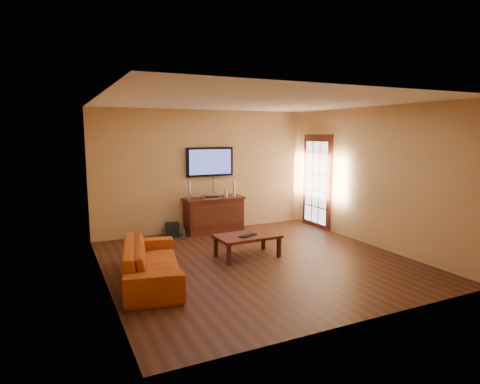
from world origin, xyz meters
TOP-DOWN VIEW (x-y plane):
  - ground_plane at (0.00, 0.00)m, footprint 5.00×5.00m
  - room_walls at (0.00, 0.62)m, footprint 5.00×5.00m
  - french_door at (2.46, 1.70)m, footprint 0.07×1.02m
  - media_console at (0.09, 2.24)m, footprint 1.34×0.51m
  - television at (0.09, 2.45)m, footprint 1.10×0.08m
  - coffee_table at (-0.06, 0.30)m, footprint 1.13×0.70m
  - sofa at (-1.86, -0.13)m, footprint 0.97×2.09m
  - speaker_left at (-0.47, 2.28)m, footprint 0.10×0.10m
  - speaker_right at (0.58, 2.25)m, footprint 0.10×0.10m
  - av_receiver at (0.00, 2.20)m, footprint 0.41×0.33m
  - game_console at (0.37, 2.21)m, footprint 0.07×0.16m
  - subwoofer at (-0.85, 2.31)m, footprint 0.33×0.33m
  - bottle at (-0.72, 1.96)m, footprint 0.08×0.08m
  - keyboard at (-0.08, 0.22)m, footprint 0.38×0.26m

SIDE VIEW (x-z plane):
  - ground_plane at x=0.00m, z-range 0.00..0.00m
  - bottle at x=-0.72m, z-range -0.01..0.22m
  - subwoofer at x=-0.85m, z-range 0.00..0.28m
  - coffee_table at x=-0.06m, z-range 0.15..0.56m
  - sofa at x=-1.86m, z-range 0.00..0.79m
  - media_console at x=0.09m, z-range 0.00..0.78m
  - keyboard at x=-0.08m, z-range 0.40..0.42m
  - av_receiver at x=0.00m, z-range 0.78..0.86m
  - game_console at x=0.37m, z-range 0.78..0.99m
  - speaker_right at x=0.58m, z-range 0.77..1.12m
  - speaker_left at x=-0.47m, z-range 0.77..1.14m
  - french_door at x=2.46m, z-range -0.06..2.16m
  - television at x=0.09m, z-range 1.23..1.88m
  - room_walls at x=0.00m, z-range -0.81..4.19m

